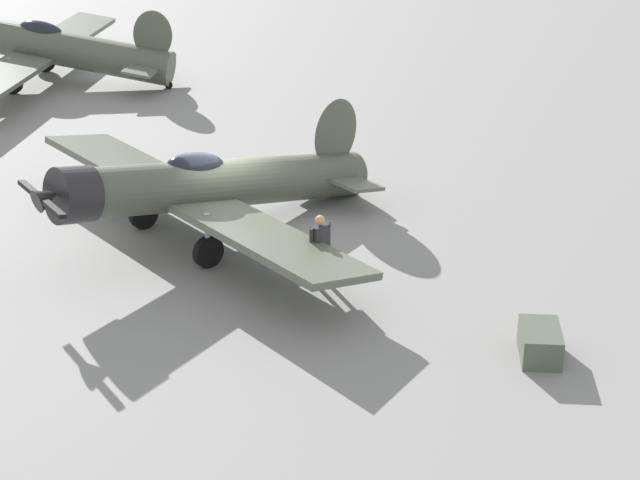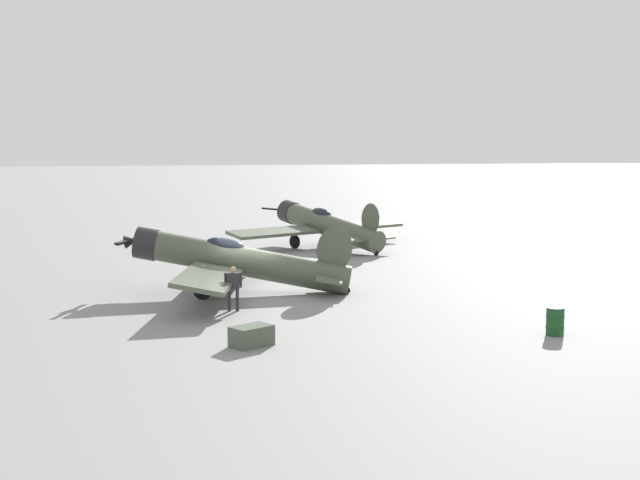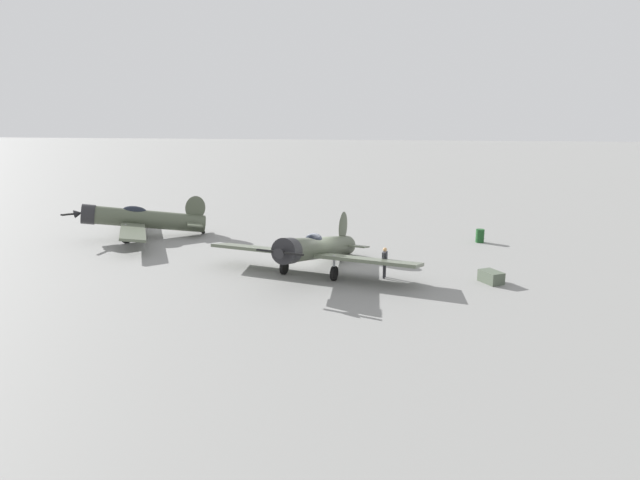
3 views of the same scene
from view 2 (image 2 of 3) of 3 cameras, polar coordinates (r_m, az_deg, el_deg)
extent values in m
plane|color=gray|center=(36.60, -4.92, -3.55)|extent=(400.00, 400.00, 0.00)
cylinder|color=#4C5442|center=(36.39, -4.94, -1.47)|extent=(3.23, 9.06, 2.80)
cylinder|color=#232326|center=(37.05, -11.51, -0.25)|extent=(1.57, 1.40, 1.49)
cone|color=#232326|center=(37.19, -12.49, -0.07)|extent=(0.69, 0.75, 0.65)
cube|color=black|center=(37.23, -12.71, -0.07)|extent=(2.60, 1.05, 0.18)
ellipsoid|color=black|center=(36.42, -6.35, -0.39)|extent=(1.14, 1.92, 0.97)
cube|color=#565E4C|center=(36.56, -6.61, -1.70)|extent=(12.40, 4.71, 0.53)
ellipsoid|color=#4C5442|center=(36.06, 0.97, -0.63)|extent=(0.52, 1.80, 2.19)
cube|color=#565E4C|center=(36.22, 0.65, -2.41)|extent=(3.56, 1.83, 0.29)
cylinder|color=#999BA0|center=(35.20, -7.83, -2.50)|extent=(0.14, 0.14, 1.01)
cylinder|color=black|center=(35.28, -7.82, -3.31)|extent=(0.37, 0.82, 0.80)
cylinder|color=#999BA0|center=(38.17, -7.06, -1.78)|extent=(0.14, 0.14, 1.01)
cylinder|color=black|center=(38.25, -7.04, -2.53)|extent=(0.37, 0.82, 0.80)
cylinder|color=black|center=(36.32, 1.81, -3.38)|extent=(0.16, 0.30, 0.28)
cylinder|color=#4C5442|center=(51.36, 0.70, 0.94)|extent=(8.10, 5.21, 2.52)
cylinder|color=#232326|center=(54.42, -2.01, 1.87)|extent=(1.64, 1.77, 1.53)
cone|color=#232326|center=(54.93, -2.43, 2.01)|extent=(0.84, 0.82, 0.66)
cube|color=black|center=(55.05, -2.52, 2.02)|extent=(0.60, 2.69, 0.36)
ellipsoid|color=black|center=(51.94, 0.11, 1.76)|extent=(1.93, 1.52, 0.92)
cube|color=#565E4C|center=(52.15, -0.01, 0.79)|extent=(7.50, 11.95, 0.41)
ellipsoid|color=#4C5442|center=(48.67, 3.38, 1.40)|extent=(1.60, 0.94, 2.03)
cube|color=#565E4C|center=(48.92, 3.22, 0.16)|extent=(2.59, 3.51, 0.26)
cylinder|color=#999BA0|center=(51.61, -1.70, 0.42)|extent=(0.14, 0.14, 0.96)
cylinder|color=black|center=(51.66, -1.70, -0.12)|extent=(0.80, 0.56, 0.80)
cylinder|color=#999BA0|center=(53.56, 0.93, 0.64)|extent=(0.14, 0.14, 0.96)
cylinder|color=black|center=(53.61, 0.93, 0.13)|extent=(0.80, 0.56, 0.80)
cylinder|color=black|center=(48.51, 3.77, -0.87)|extent=(0.29, 0.22, 0.28)
cylinder|color=#2D2D33|center=(32.72, -6.08, -4.01)|extent=(0.13, 0.13, 0.87)
cylinder|color=#2D2D33|center=(32.71, -5.54, -4.00)|extent=(0.13, 0.13, 0.87)
cube|color=#2D2D33|center=(32.59, -5.83, -2.73)|extent=(0.29, 0.49, 0.61)
sphere|color=tan|center=(32.52, -5.84, -1.96)|extent=(0.23, 0.23, 0.23)
cylinder|color=#2D2D33|center=(32.59, -6.34, -2.70)|extent=(0.09, 0.09, 0.58)
cylinder|color=#2D2D33|center=(32.58, -5.32, -2.69)|extent=(0.09, 0.09, 0.58)
cube|color=#4C5647|center=(27.17, -4.60, -6.41)|extent=(1.38, 1.52, 0.65)
cylinder|color=#19471E|center=(29.58, 15.44, -5.26)|extent=(0.59, 0.59, 0.95)
torus|color=#19471E|center=(29.54, 15.45, -4.90)|extent=(0.63, 0.63, 0.04)
torus|color=#19471E|center=(29.62, 15.43, -5.62)|extent=(0.63, 0.63, 0.04)
camera|label=1|loc=(24.16, -51.76, 15.85)|focal=59.60mm
camera|label=3|loc=(40.38, -52.61, 7.19)|focal=30.67mm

